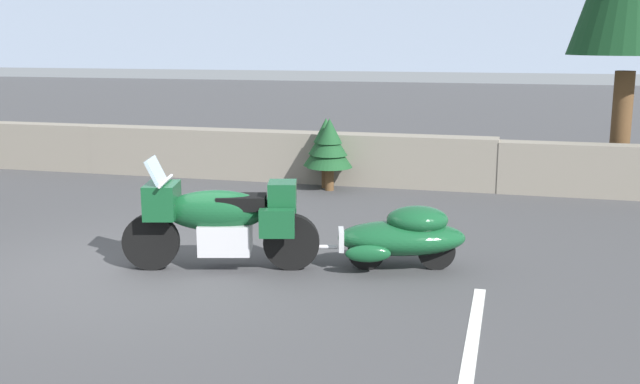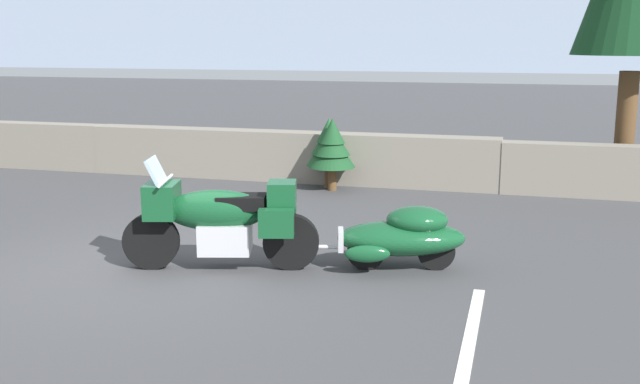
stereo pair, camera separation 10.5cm
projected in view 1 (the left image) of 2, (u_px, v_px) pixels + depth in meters
name	position (u px, v px, depth m)	size (l,w,h in m)	color
ground_plane	(136.00, 269.00, 8.77)	(80.00, 80.00, 0.00)	#424244
stone_guard_wall	(281.00, 157.00, 14.20)	(24.00, 0.54, 0.95)	gray
touring_motorcycle	(220.00, 218.00, 8.66)	(2.27, 1.09, 1.33)	black
car_shaped_trailer	(402.00, 235.00, 8.70)	(2.22, 1.07, 0.76)	black
pine_sapling_near	(329.00, 146.00, 13.22)	(0.83, 0.83, 1.30)	brown
pine_sapling_farther	(326.00, 144.00, 13.45)	(0.82, 0.82, 1.28)	brown
parking_stripe_marker	(470.00, 356.00, 6.36)	(0.12, 3.60, 0.01)	silver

